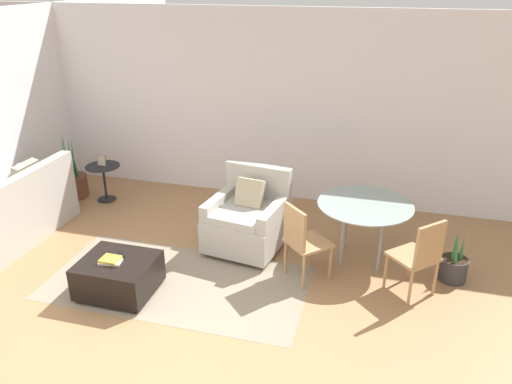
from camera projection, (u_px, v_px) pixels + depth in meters
ground_plane at (173, 346)px, 4.60m from camera, size 20.00×20.00×0.00m
wall_back at (268, 107)px, 7.21m from camera, size 12.00×0.06×2.75m
area_rug at (178, 282)px, 5.55m from camera, size 2.86×1.44×0.01m
couch at (5, 220)px, 6.24m from camera, size 0.87×1.98×0.93m
armchair at (248, 220)px, 6.13m from camera, size 0.97×0.99×0.98m
ottoman at (119, 275)px, 5.30m from camera, size 0.77×0.67×0.39m
book_stack at (110, 260)px, 5.18m from camera, size 0.25×0.18×0.04m
tv_remote_primary at (122, 254)px, 5.33m from camera, size 0.11×0.13×0.01m
potted_plant at (73, 183)px, 7.59m from camera, size 0.43×0.43×1.01m
side_table at (104, 176)px, 7.39m from camera, size 0.50×0.50×0.55m
picture_frame at (102, 161)px, 7.30m from camera, size 0.14×0.06×0.16m
dining_table at (365, 210)px, 5.75m from camera, size 1.10×1.10×0.72m
dining_chair_near_left at (302, 238)px, 5.41m from camera, size 0.59×0.59×0.90m
dining_chair_near_right at (420, 253)px, 5.11m from camera, size 0.59×0.59×0.90m
potted_plant_small at (454, 267)px, 5.53m from camera, size 0.30×0.30×0.60m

